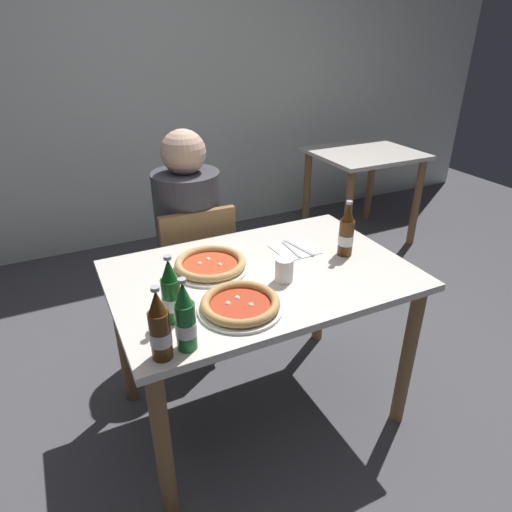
{
  "coord_description": "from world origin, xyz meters",
  "views": [
    {
      "loc": [
        -0.72,
        -1.42,
        1.65
      ],
      "look_at": [
        0.0,
        0.05,
        0.8
      ],
      "focal_mm": 31.49,
      "sensor_mm": 36.0,
      "label": 1
    }
  ],
  "objects_px": {
    "beer_bottle_extra": "(185,320)",
    "beer_bottle_left": "(171,294)",
    "beer_bottle_right": "(160,329)",
    "paper_cup": "(284,270)",
    "pizza_marinara_far": "(240,305)",
    "napkin_with_cutlery": "(295,249)",
    "dining_table_main": "(261,296)",
    "chair_behind_table": "(195,269)",
    "diner_seated": "(191,248)",
    "pizza_margherita_near": "(210,264)",
    "beer_bottle_center": "(346,233)",
    "dining_table_background": "(363,171)"
  },
  "relations": [
    {
      "from": "pizza_marinara_far",
      "to": "beer_bottle_extra",
      "type": "xyz_separation_m",
      "value": [
        -0.23,
        -0.12,
        0.08
      ]
    },
    {
      "from": "dining_table_main",
      "to": "dining_table_background",
      "type": "height_order",
      "value": "same"
    },
    {
      "from": "paper_cup",
      "to": "diner_seated",
      "type": "bearing_deg",
      "value": 100.44
    },
    {
      "from": "paper_cup",
      "to": "dining_table_background",
      "type": "bearing_deg",
      "value": 43.34
    },
    {
      "from": "beer_bottle_center",
      "to": "diner_seated",
      "type": "bearing_deg",
      "value": 125.74
    },
    {
      "from": "chair_behind_table",
      "to": "napkin_with_cutlery",
      "type": "xyz_separation_m",
      "value": [
        0.32,
        -0.49,
        0.27
      ]
    },
    {
      "from": "dining_table_background",
      "to": "beer_bottle_center",
      "type": "height_order",
      "value": "beer_bottle_center"
    },
    {
      "from": "pizza_marinara_far",
      "to": "napkin_with_cutlery",
      "type": "relative_size",
      "value": 1.61
    },
    {
      "from": "paper_cup",
      "to": "beer_bottle_extra",
      "type": "bearing_deg",
      "value": -154.26
    },
    {
      "from": "pizza_marinara_far",
      "to": "dining_table_main",
      "type": "bearing_deg",
      "value": 48.04
    },
    {
      "from": "pizza_margherita_near",
      "to": "beer_bottle_center",
      "type": "xyz_separation_m",
      "value": [
        0.57,
        -0.13,
        0.08
      ]
    },
    {
      "from": "dining_table_background",
      "to": "beer_bottle_right",
      "type": "bearing_deg",
      "value": -141.01
    },
    {
      "from": "beer_bottle_extra",
      "to": "pizza_margherita_near",
      "type": "bearing_deg",
      "value": 60.95
    },
    {
      "from": "dining_table_main",
      "to": "beer_bottle_right",
      "type": "distance_m",
      "value": 0.64
    },
    {
      "from": "beer_bottle_right",
      "to": "paper_cup",
      "type": "xyz_separation_m",
      "value": [
        0.55,
        0.24,
        -0.06
      ]
    },
    {
      "from": "chair_behind_table",
      "to": "beer_bottle_left",
      "type": "xyz_separation_m",
      "value": [
        -0.33,
        -0.78,
        0.37
      ]
    },
    {
      "from": "pizza_margherita_near",
      "to": "pizza_marinara_far",
      "type": "relative_size",
      "value": 1.04
    },
    {
      "from": "beer_bottle_extra",
      "to": "beer_bottle_left",
      "type": "bearing_deg",
      "value": 88.94
    },
    {
      "from": "dining_table_main",
      "to": "chair_behind_table",
      "type": "distance_m",
      "value": 0.64
    },
    {
      "from": "chair_behind_table",
      "to": "pizza_marinara_far",
      "type": "height_order",
      "value": "chair_behind_table"
    },
    {
      "from": "chair_behind_table",
      "to": "pizza_margherita_near",
      "type": "xyz_separation_m",
      "value": [
        -0.08,
        -0.49,
        0.29
      ]
    },
    {
      "from": "pizza_marinara_far",
      "to": "napkin_with_cutlery",
      "type": "bearing_deg",
      "value": 38.15
    },
    {
      "from": "dining_table_main",
      "to": "beer_bottle_extra",
      "type": "relative_size",
      "value": 4.86
    },
    {
      "from": "beer_bottle_center",
      "to": "napkin_with_cutlery",
      "type": "height_order",
      "value": "beer_bottle_center"
    },
    {
      "from": "beer_bottle_right",
      "to": "beer_bottle_extra",
      "type": "bearing_deg",
      "value": 6.95
    },
    {
      "from": "beer_bottle_left",
      "to": "diner_seated",
      "type": "bearing_deg",
      "value": 68.43
    },
    {
      "from": "beer_bottle_right",
      "to": "dining_table_main",
      "type": "bearing_deg",
      "value": 33.77
    },
    {
      "from": "beer_bottle_right",
      "to": "beer_bottle_extra",
      "type": "distance_m",
      "value": 0.08
    },
    {
      "from": "diner_seated",
      "to": "beer_bottle_left",
      "type": "xyz_separation_m",
      "value": [
        -0.33,
        -0.83,
        0.27
      ]
    },
    {
      "from": "dining_table_main",
      "to": "pizza_margherita_near",
      "type": "height_order",
      "value": "pizza_margherita_near"
    },
    {
      "from": "dining_table_main",
      "to": "napkin_with_cutlery",
      "type": "distance_m",
      "value": 0.28
    },
    {
      "from": "chair_behind_table",
      "to": "beer_bottle_right",
      "type": "xyz_separation_m",
      "value": [
        -0.41,
        -0.95,
        0.37
      ]
    },
    {
      "from": "beer_bottle_center",
      "to": "beer_bottle_right",
      "type": "bearing_deg",
      "value": -160.55
    },
    {
      "from": "dining_table_main",
      "to": "beer_bottle_right",
      "type": "bearing_deg",
      "value": -146.23
    },
    {
      "from": "beer_bottle_right",
      "to": "pizza_marinara_far",
      "type": "bearing_deg",
      "value": 22.03
    },
    {
      "from": "beer_bottle_right",
      "to": "diner_seated",
      "type": "bearing_deg",
      "value": 67.57
    },
    {
      "from": "beer_bottle_center",
      "to": "beer_bottle_right",
      "type": "relative_size",
      "value": 1.0
    },
    {
      "from": "beer_bottle_left",
      "to": "pizza_marinara_far",
      "type": "bearing_deg",
      "value": -10.11
    },
    {
      "from": "beer_bottle_left",
      "to": "beer_bottle_right",
      "type": "height_order",
      "value": "same"
    },
    {
      "from": "pizza_margherita_near",
      "to": "paper_cup",
      "type": "height_order",
      "value": "paper_cup"
    },
    {
      "from": "paper_cup",
      "to": "dining_table_main",
      "type": "bearing_deg",
      "value": 116.18
    },
    {
      "from": "chair_behind_table",
      "to": "diner_seated",
      "type": "xyz_separation_m",
      "value": [
        0.0,
        0.05,
        0.1
      ]
    },
    {
      "from": "napkin_with_cutlery",
      "to": "dining_table_main",
      "type": "bearing_deg",
      "value": -152.73
    },
    {
      "from": "pizza_marinara_far",
      "to": "beer_bottle_left",
      "type": "height_order",
      "value": "beer_bottle_left"
    },
    {
      "from": "pizza_marinara_far",
      "to": "beer_bottle_left",
      "type": "bearing_deg",
      "value": 169.89
    },
    {
      "from": "beer_bottle_left",
      "to": "chair_behind_table",
      "type": "bearing_deg",
      "value": 67.23
    },
    {
      "from": "pizza_marinara_far",
      "to": "diner_seated",
      "type": "bearing_deg",
      "value": 83.67
    },
    {
      "from": "pizza_margherita_near",
      "to": "beer_bottle_extra",
      "type": "height_order",
      "value": "beer_bottle_extra"
    },
    {
      "from": "beer_bottle_left",
      "to": "paper_cup",
      "type": "relative_size",
      "value": 2.6
    },
    {
      "from": "dining_table_main",
      "to": "pizza_marinara_far",
      "type": "xyz_separation_m",
      "value": [
        -0.19,
        -0.21,
        0.14
      ]
    }
  ]
}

